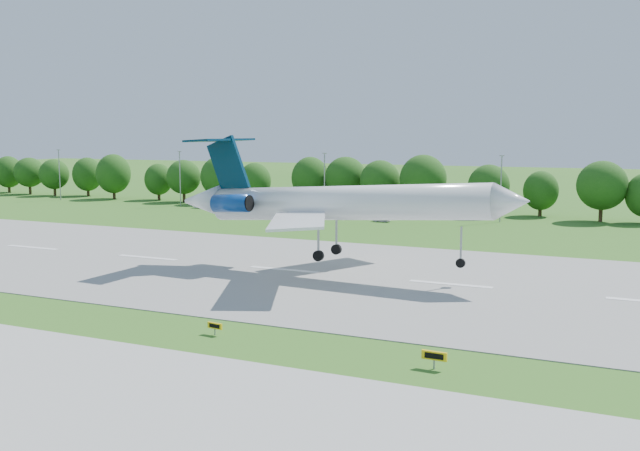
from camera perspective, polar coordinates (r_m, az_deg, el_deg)
The scene contains 9 objects.
ground at distance 64.06m, azimuth -13.20°, elevation -7.41°, with size 600.00×600.00×0.00m, color #2A5D18.
runway at distance 84.71m, azimuth -2.88°, elevation -3.57°, with size 400.00×45.00×0.08m, color gray.
tree_line at distance 146.35m, azimuth 9.16°, elevation 3.42°, with size 288.40×8.40×10.40m.
light_poles at distance 137.45m, azimuth 7.06°, elevation 3.27°, with size 175.90×0.25×12.19m.
airliner at distance 81.14m, azimuth 0.69°, elevation 1.92°, with size 42.43×30.93×14.01m.
taxi_sign_centre at distance 58.53m, azimuth -8.41°, elevation -7.96°, with size 1.43×0.35×1.00m.
taxi_sign_right at distance 50.45m, azimuth 9.13°, elevation -10.27°, with size 1.81×0.32×1.26m.
service_vehicle_a at distance 155.91m, azimuth -9.61°, elevation 1.57°, with size 1.18×3.40×1.12m, color white.
service_vehicle_b at distance 130.60m, azimuth 4.93°, elevation 0.53°, with size 1.32×3.29×1.12m, color silver.
Camera 1 is at (37.96, -48.99, 16.19)m, focal length 40.00 mm.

